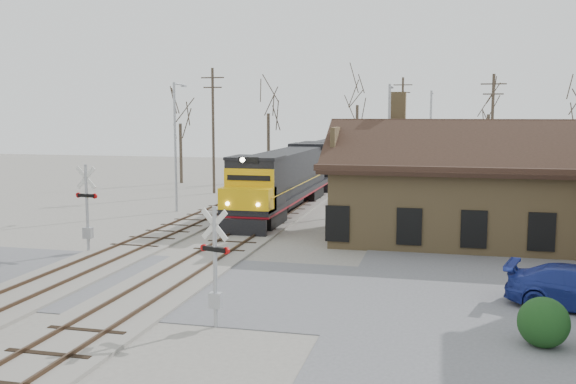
# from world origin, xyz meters

# --- Properties ---
(ground) EXTENTS (140.00, 140.00, 0.00)m
(ground) POSITION_xyz_m (0.00, 0.00, 0.00)
(ground) COLOR gray
(ground) RESTS_ON ground
(road) EXTENTS (60.00, 9.00, 0.03)m
(road) POSITION_xyz_m (0.00, 0.00, 0.01)
(road) COLOR #59595E
(road) RESTS_ON ground
(track_main) EXTENTS (3.40, 90.00, 0.24)m
(track_main) POSITION_xyz_m (0.00, 15.00, 0.07)
(track_main) COLOR gray
(track_main) RESTS_ON ground
(track_siding) EXTENTS (3.40, 90.00, 0.24)m
(track_siding) POSITION_xyz_m (-4.50, 15.00, 0.07)
(track_siding) COLOR gray
(track_siding) RESTS_ON ground
(depot) EXTENTS (15.20, 9.31, 7.90)m
(depot) POSITION_xyz_m (11.99, 12.00, 2.41)
(depot) COLOR olive
(depot) RESTS_ON ground
(locomotive_lead) EXTENTS (2.91, 19.47, 4.32)m
(locomotive_lead) POSITION_xyz_m (0.00, 18.91, 2.27)
(locomotive_lead) COLOR black
(locomotive_lead) RESTS_ON ground
(locomotive_trailing) EXTENTS (2.91, 19.47, 4.09)m
(locomotive_trailing) POSITION_xyz_m (0.00, 38.66, 2.27)
(locomotive_trailing) COLOR black
(locomotive_trailing) RESTS_ON ground
(crossbuck_near) EXTENTS (1.08, 0.40, 3.86)m
(crossbuck_near) POSITION_xyz_m (3.64, -4.46, 1.83)
(crossbuck_near) COLOR #A5A8AD
(crossbuck_near) RESTS_ON ground
(crossbuck_far) EXTENTS (1.22, 0.32, 4.30)m
(crossbuck_far) POSITION_xyz_m (-6.13, 4.44, 2.00)
(crossbuck_far) COLOR #A5A8AD
(crossbuck_far) RESTS_ON ground
(hedge_a) EXTENTS (1.47, 1.47, 1.47)m
(hedge_a) POSITION_xyz_m (13.43, -3.90, 0.73)
(hedge_a) COLOR #113314
(hedge_a) RESTS_ON ground
(streetlight_a) EXTENTS (0.25, 2.04, 8.81)m
(streetlight_a) POSITION_xyz_m (-7.27, 17.86, 4.94)
(streetlight_a) COLOR #A5A8AD
(streetlight_a) RESTS_ON ground
(streetlight_b) EXTENTS (0.25, 2.04, 8.71)m
(streetlight_b) POSITION_xyz_m (6.85, 21.65, 4.89)
(streetlight_b) COLOR #A5A8AD
(streetlight_b) RESTS_ON ground
(streetlight_c) EXTENTS (0.25, 2.04, 8.61)m
(streetlight_c) POSITION_xyz_m (9.43, 32.38, 4.84)
(streetlight_c) COLOR #A5A8AD
(streetlight_c) RESTS_ON ground
(utility_pole_a) EXTENTS (2.00, 0.24, 10.46)m
(utility_pole_a) POSITION_xyz_m (-8.28, 27.93, 5.46)
(utility_pole_a) COLOR #382D23
(utility_pole_a) RESTS_ON ground
(utility_pole_b) EXTENTS (2.00, 0.24, 10.54)m
(utility_pole_b) POSITION_xyz_m (6.16, 47.08, 5.50)
(utility_pole_b) COLOR #382D23
(utility_pole_b) RESTS_ON ground
(utility_pole_c) EXTENTS (2.00, 0.24, 9.86)m
(utility_pole_c) POSITION_xyz_m (14.29, 31.38, 5.16)
(utility_pole_c) COLOR #382D23
(utility_pole_c) RESTS_ON ground
(tree_a) EXTENTS (3.84, 3.84, 9.40)m
(tree_a) POSITION_xyz_m (-14.16, 34.83, 6.69)
(tree_a) COLOR #382D23
(tree_a) RESTS_ON ground
(tree_b) EXTENTS (4.49, 4.49, 10.99)m
(tree_b) POSITION_xyz_m (-6.50, 38.94, 7.82)
(tree_b) COLOR #382D23
(tree_b) RESTS_ON ground
(tree_c) EXTENTS (5.08, 5.08, 12.46)m
(tree_c) POSITION_xyz_m (1.38, 46.52, 8.88)
(tree_c) COLOR #382D23
(tree_c) RESTS_ON ground
(tree_d) EXTENTS (4.42, 4.42, 10.83)m
(tree_d) POSITION_xyz_m (14.86, 44.84, 7.71)
(tree_d) COLOR #382D23
(tree_d) RESTS_ON ground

